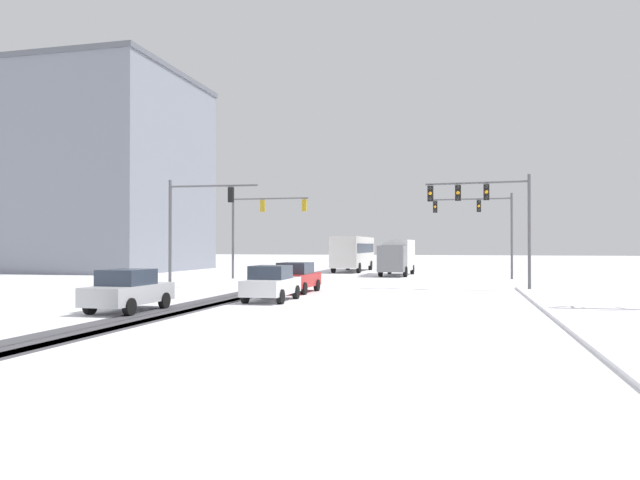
% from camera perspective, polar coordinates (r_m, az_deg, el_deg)
% --- Properties ---
extents(ground_plane, '(300.00, 300.00, 0.00)m').
position_cam_1_polar(ground_plane, '(11.23, -24.98, -13.48)').
color(ground_plane, white).
extents(wheel_track_left_lane, '(0.87, 30.56, 0.01)m').
position_cam_1_polar(wheel_track_left_lane, '(25.36, -13.55, -6.23)').
color(wheel_track_left_lane, '#4C4C51').
rests_on(wheel_track_left_lane, ground).
extents(wheel_track_right_lane, '(1.07, 30.56, 0.01)m').
position_cam_1_polar(wheel_track_right_lane, '(24.95, -11.63, -6.33)').
color(wheel_track_right_lane, '#4C4C51').
rests_on(wheel_track_right_lane, ground).
extents(wheel_track_center, '(0.80, 30.56, 0.01)m').
position_cam_1_polar(wheel_track_center, '(24.79, -10.79, -6.37)').
color(wheel_track_center, '#4C4C51').
rests_on(wheel_track_center, ground).
extents(sidewalk_kerb_right, '(4.00, 30.56, 0.12)m').
position_cam_1_polar(sidewalk_kerb_right, '(21.77, 27.07, -6.99)').
color(sidewalk_kerb_right, white).
rests_on(sidewalk_kerb_right, ground).
extents(traffic_signal_far_left, '(6.08, 0.42, 6.50)m').
position_cam_1_polar(traffic_signal_far_left, '(45.05, -5.96, 2.15)').
color(traffic_signal_far_left, '#56565B').
rests_on(traffic_signal_far_left, ground).
extents(traffic_signal_far_right, '(6.07, 0.55, 6.50)m').
position_cam_1_polar(traffic_signal_far_right, '(46.49, 15.55, 2.09)').
color(traffic_signal_far_right, '#56565B').
rests_on(traffic_signal_far_right, ground).
extents(traffic_signal_near_right, '(5.80, 0.59, 6.50)m').
position_cam_1_polar(traffic_signal_near_right, '(34.56, 15.86, 3.22)').
color(traffic_signal_near_right, '#56565B').
rests_on(traffic_signal_near_right, ground).
extents(traffic_signal_near_left, '(5.58, 0.61, 6.50)m').
position_cam_1_polar(traffic_signal_near_left, '(36.11, -12.18, 2.44)').
color(traffic_signal_near_left, '#56565B').
rests_on(traffic_signal_near_left, ground).
extents(car_red_lead, '(1.91, 4.14, 1.62)m').
position_cam_1_polar(car_red_lead, '(31.58, -2.35, -3.65)').
color(car_red_lead, red).
rests_on(car_red_lead, ground).
extents(car_white_second, '(1.89, 4.13, 1.62)m').
position_cam_1_polar(car_white_second, '(26.81, -4.74, -4.20)').
color(car_white_second, silver).
rests_on(car_white_second, ground).
extents(car_silver_third, '(1.84, 4.10, 1.62)m').
position_cam_1_polar(car_silver_third, '(23.71, -18.12, -4.65)').
color(car_silver_third, '#B7BABF').
rests_on(car_silver_third, ground).
extents(bus_oncoming, '(2.71, 11.01, 3.38)m').
position_cam_1_polar(bus_oncoming, '(57.84, 3.26, -1.08)').
color(bus_oncoming, silver).
rests_on(bus_oncoming, ground).
extents(box_truck_delivery, '(2.51, 7.47, 3.02)m').
position_cam_1_polar(box_truck_delivery, '(50.24, 7.49, -1.56)').
color(box_truck_delivery, slate).
rests_on(box_truck_delivery, ground).
extents(office_building_far_left_block, '(19.07, 17.94, 19.77)m').
position_cam_1_polar(office_building_far_left_block, '(64.56, -20.98, 6.04)').
color(office_building_far_left_block, gray).
rests_on(office_building_far_left_block, ground).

